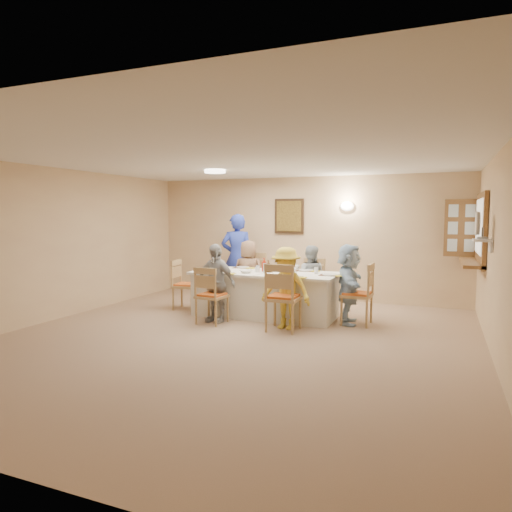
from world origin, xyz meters
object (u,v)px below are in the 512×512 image
at_px(dining_table, 265,294).
at_px(chair_front_left, 212,295).
at_px(diner_right_end, 349,284).
at_px(chair_right_end, 357,294).
at_px(chair_left_end, 186,284).
at_px(serving_hatch, 481,230).
at_px(diner_back_right, 310,278).
at_px(diner_front_right, 286,288).
at_px(chair_back_left, 251,279).
at_px(chair_front_right, 283,297).
at_px(desk_fan, 480,229).
at_px(caregiver, 237,257).
at_px(diner_front_left, 215,283).
at_px(chair_back_right, 312,284).
at_px(condiment_ketchup, 264,265).
at_px(diner_back_left, 248,273).

height_order(dining_table, chair_front_left, chair_front_left).
xyz_separation_m(chair_front_left, diner_right_end, (2.02, 0.80, 0.18)).
xyz_separation_m(chair_right_end, diner_right_end, (-0.13, 0.00, 0.14)).
distance_m(chair_left_end, diner_right_end, 2.98).
bearing_deg(serving_hatch, chair_front_left, -158.07).
relative_size(diner_back_right, diner_front_right, 0.95).
height_order(serving_hatch, chair_front_left, serving_hatch).
height_order(chair_back_left, chair_front_right, chair_front_right).
relative_size(desk_fan, chair_front_left, 0.33).
bearing_deg(chair_front_right, caregiver, -50.74).
relative_size(chair_front_right, diner_front_right, 0.82).
distance_m(chair_front_right, diner_front_left, 1.21).
xyz_separation_m(chair_back_right, chair_front_right, (0.00, -1.60, 0.05)).
distance_m(chair_back_left, chair_left_end, 1.24).
bearing_deg(desk_fan, diner_right_end, 162.50).
bearing_deg(desk_fan, dining_table, 170.00).
distance_m(chair_back_right, chair_right_end, 1.24).
bearing_deg(diner_back_right, caregiver, -20.52).
xyz_separation_m(dining_table, chair_right_end, (1.55, 0.00, 0.11)).
xyz_separation_m(chair_back_left, diner_right_end, (2.02, -0.80, 0.13)).
relative_size(dining_table, chair_front_right, 2.40).
height_order(chair_left_end, diner_front_left, diner_front_left).
height_order(serving_hatch, chair_back_left, serving_hatch).
relative_size(chair_front_right, diner_front_left, 0.81).
relative_size(chair_back_right, diner_front_right, 0.75).
relative_size(chair_back_left, chair_front_left, 1.09).
height_order(serving_hatch, diner_front_right, serving_hatch).
bearing_deg(diner_right_end, chair_right_end, -98.73).
bearing_deg(diner_front_left, chair_right_end, 27.33).
xyz_separation_m(desk_fan, chair_right_end, (-1.67, 0.57, -1.06)).
height_order(dining_table, diner_back_right, diner_back_right).
bearing_deg(chair_back_right, diner_front_right, -90.80).
bearing_deg(condiment_ketchup, chair_back_right, 49.62).
height_order(desk_fan, chair_front_left, desk_fan).
bearing_deg(diner_front_right, condiment_ketchup, 139.57).
bearing_deg(chair_front_left, serving_hatch, -153.36).
bearing_deg(caregiver, diner_front_left, 79.67).
relative_size(chair_left_end, condiment_ketchup, 3.86).
xyz_separation_m(chair_front_left, chair_left_end, (-0.95, 0.80, -0.00)).
bearing_deg(diner_front_right, diner_back_right, 98.46).
height_order(dining_table, chair_right_end, chair_right_end).
bearing_deg(chair_back_left, diner_back_left, -82.59).
distance_m(serving_hatch, chair_front_left, 4.36).
bearing_deg(desk_fan, chair_front_right, -174.93).
bearing_deg(chair_right_end, serving_hatch, 115.81).
distance_m(dining_table, chair_back_right, 1.00).
bearing_deg(chair_left_end, serving_hatch, -86.94).
bearing_deg(diner_back_right, chair_front_right, 85.38).
bearing_deg(chair_left_end, chair_front_left, -136.15).
xyz_separation_m(chair_front_left, diner_back_right, (1.20, 1.48, 0.13)).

